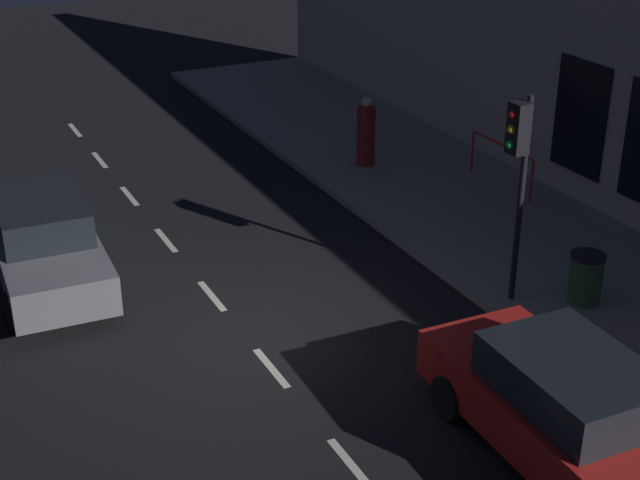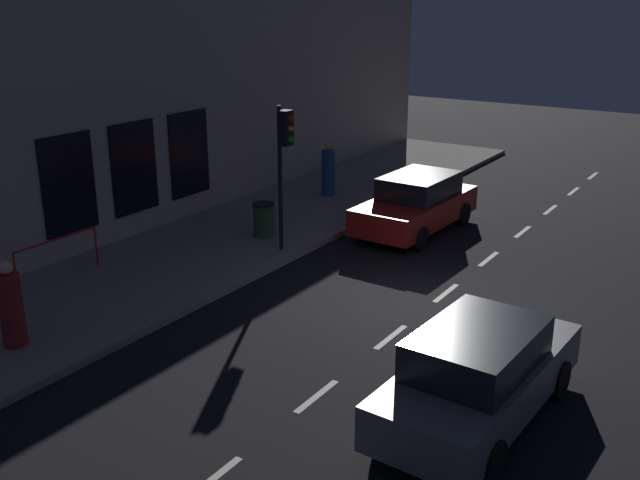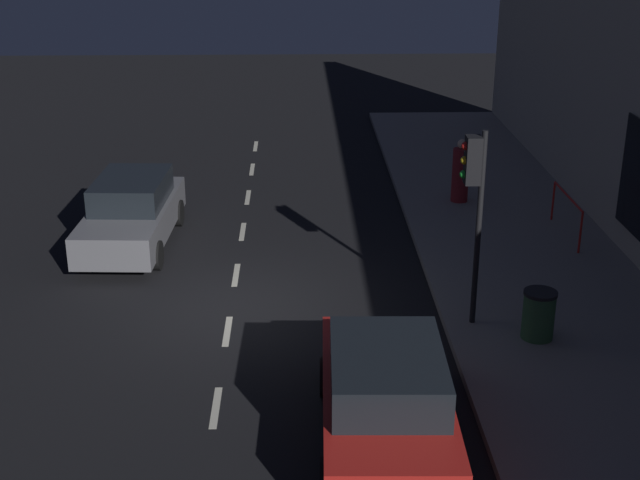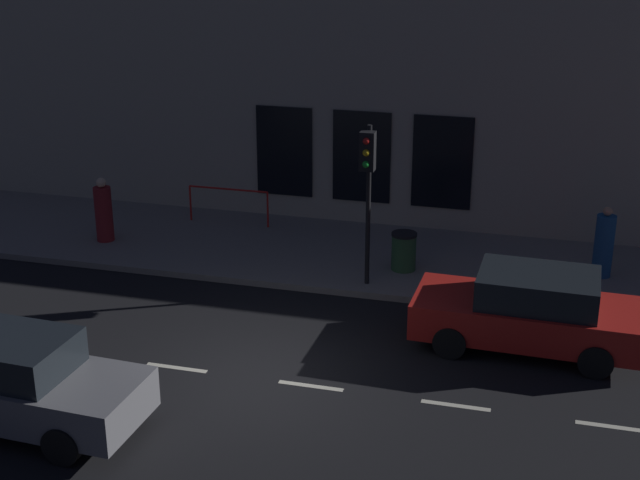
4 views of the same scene
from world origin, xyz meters
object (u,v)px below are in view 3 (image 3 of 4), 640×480
Objects in this scene: parked_car_1 at (386,397)px; parked_car_0 at (132,212)px; traffic_light at (474,184)px; pedestrian_0 at (460,173)px; trash_bin at (539,314)px.

parked_car_0 is at bearing 123.30° from parked_car_1.
parked_car_0 and parked_car_1 have the same top height.
pedestrian_0 is at bearing 80.85° from traffic_light.
trash_bin is at bearing -28.85° from traffic_light.
parked_car_1 is 4.23m from trash_bin.
pedestrian_0 is (1.12, 6.95, -1.93)m from traffic_light.
parked_car_0 is at bearing 147.47° from trash_bin.
traffic_light is at bearing 64.68° from parked_car_1.
parked_car_0 is at bearing -78.12° from pedestrian_0.
traffic_light is 8.39m from parked_car_0.
parked_car_1 is 4.88× the size of trash_bin.
parked_car_0 is at bearing 146.87° from traffic_light.
traffic_light is 2.21× the size of pedestrian_0.
trash_bin is at bearing 150.21° from parked_car_0.
parked_car_0 is 9.48m from parked_car_1.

